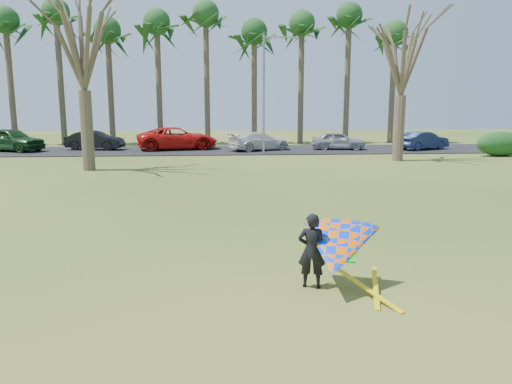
{
  "coord_description": "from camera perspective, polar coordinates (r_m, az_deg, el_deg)",
  "views": [
    {
      "loc": [
        -1.04,
        -12.08,
        3.71
      ],
      "look_at": [
        0.0,
        2.0,
        1.1
      ],
      "focal_mm": 35.0,
      "sensor_mm": 36.0,
      "label": 1
    }
  ],
  "objects": [
    {
      "name": "bare_tree_left",
      "position": [
        28.14,
        -19.34,
        16.46
      ],
      "size": [
        6.6,
        6.6,
        9.7
      ],
      "color": "#483C2B",
      "rests_on": "ground"
    },
    {
      "name": "palm_4",
      "position": [
        43.79,
        -11.27,
        18.34
      ],
      "size": [
        4.84,
        4.84,
        11.54
      ],
      "color": "#483A2B",
      "rests_on": "ground"
    },
    {
      "name": "car_2",
      "position": [
        37.87,
        -8.97,
        6.08
      ],
      "size": [
        6.4,
        3.97,
        1.65
      ],
      "primitive_type": "imported",
      "rotation": [
        0.0,
        0.0,
        1.79
      ],
      "color": "red",
      "rests_on": "parking_strip"
    },
    {
      "name": "palm_9",
      "position": [
        45.95,
        15.6,
        16.93
      ],
      "size": [
        4.84,
        4.84,
        10.84
      ],
      "color": "brown",
      "rests_on": "ground"
    },
    {
      "name": "palm_3",
      "position": [
        44.33,
        -16.62,
        17.13
      ],
      "size": [
        4.84,
        4.84,
        10.84
      ],
      "color": "#46372A",
      "rests_on": "ground"
    },
    {
      "name": "ground",
      "position": [
        12.68,
        0.67,
        -6.54
      ],
      "size": [
        100.0,
        100.0,
        0.0
      ],
      "primitive_type": "plane",
      "color": "#1E4C10",
      "rests_on": "ground"
    },
    {
      "name": "hedge_near",
      "position": [
        37.19,
        26.21,
        4.97
      ],
      "size": [
        3.31,
        1.5,
        1.66
      ],
      "primitive_type": "ellipsoid",
      "color": "#163E18",
      "rests_on": "ground"
    },
    {
      "name": "car_0",
      "position": [
        40.22,
        -26.24,
        5.41
      ],
      "size": [
        5.34,
        3.72,
        1.69
      ],
      "primitive_type": "imported",
      "rotation": [
        0.0,
        0.0,
        1.18
      ],
      "color": "#183C18",
      "rests_on": "parking_strip"
    },
    {
      "name": "car_3",
      "position": [
        36.8,
        0.39,
        5.84
      ],
      "size": [
        4.99,
        3.6,
        1.34
      ],
      "primitive_type": "imported",
      "rotation": [
        0.0,
        0.0,
        1.99
      ],
      "color": "silver",
      "rests_on": "parking_strip"
    },
    {
      "name": "car_1",
      "position": [
        39.08,
        -17.93,
        5.64
      ],
      "size": [
        4.4,
        2.14,
        1.39
      ],
      "primitive_type": "imported",
      "rotation": [
        0.0,
        0.0,
        1.41
      ],
      "color": "black",
      "rests_on": "parking_strip"
    },
    {
      "name": "kite_flyer",
      "position": [
        9.89,
        9.02,
        -6.52
      ],
      "size": [
        2.13,
        2.39,
        2.02
      ],
      "color": "black",
      "rests_on": "ground"
    },
    {
      "name": "car_5",
      "position": [
        39.44,
        18.57,
        5.6
      ],
      "size": [
        4.28,
        2.96,
        1.34
      ],
      "primitive_type": "imported",
      "rotation": [
        0.0,
        0.0,
        2.0
      ],
      "color": "#19254B",
      "rests_on": "parking_strip"
    },
    {
      "name": "palm_7",
      "position": [
        44.08,
        5.27,
        18.44
      ],
      "size": [
        4.84,
        4.84,
        11.54
      ],
      "color": "#4D3C2E",
      "rests_on": "ground"
    },
    {
      "name": "parking_strip",
      "position": [
        37.27,
        -2.62,
        4.81
      ],
      "size": [
        46.0,
        7.0,
        0.06
      ],
      "primitive_type": "cube",
      "color": "black",
      "rests_on": "ground"
    },
    {
      "name": "palm_6",
      "position": [
        43.53,
        -0.2,
        17.68
      ],
      "size": [
        4.84,
        4.84,
        10.84
      ],
      "color": "brown",
      "rests_on": "ground"
    },
    {
      "name": "palm_8",
      "position": [
        44.99,
        10.61,
        19.02
      ],
      "size": [
        4.84,
        4.84,
        12.24
      ],
      "color": "#4C3E2D",
      "rests_on": "ground"
    },
    {
      "name": "palm_1",
      "position": [
        46.7,
        -26.73,
        16.96
      ],
      "size": [
        4.84,
        4.84,
        11.54
      ],
      "color": "#4B3A2D",
      "rests_on": "ground"
    },
    {
      "name": "streetlight",
      "position": [
        34.23,
        1.16,
        11.74
      ],
      "size": [
        2.28,
        0.18,
        8.0
      ],
      "color": "gray",
      "rests_on": "ground"
    },
    {
      "name": "palm_5",
      "position": [
        43.62,
        -5.77,
        19.42
      ],
      "size": [
        4.84,
        4.84,
        12.24
      ],
      "color": "#4C3B2D",
      "rests_on": "ground"
    },
    {
      "name": "bare_tree_right",
      "position": [
        32.17,
        16.45,
        15.16
      ],
      "size": [
        6.27,
        6.27,
        9.21
      ],
      "color": "#4C3C2D",
      "rests_on": "ground"
    },
    {
      "name": "car_4",
      "position": [
        37.9,
        9.37,
        5.84
      ],
      "size": [
        4.12,
        2.11,
        1.34
      ],
      "primitive_type": "imported",
      "rotation": [
        0.0,
        0.0,
        1.43
      ],
      "color": "#959AA1",
      "rests_on": "parking_strip"
    },
    {
      "name": "palm_2",
      "position": [
        45.49,
        -21.9,
        18.37
      ],
      "size": [
        4.84,
        4.84,
        12.24
      ],
      "color": "#453929",
      "rests_on": "ground"
    }
  ]
}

